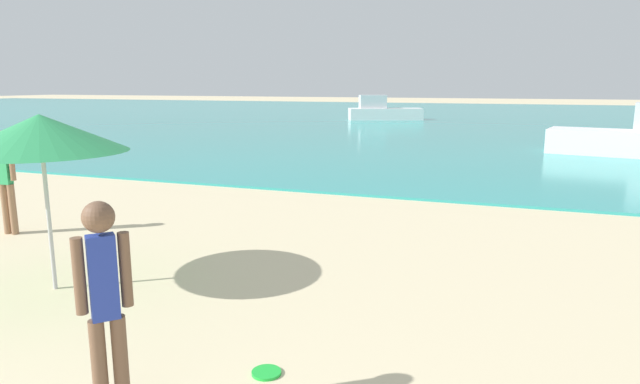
# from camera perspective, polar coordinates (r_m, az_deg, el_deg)

# --- Properties ---
(water) EXTENTS (160.00, 60.00, 0.06)m
(water) POSITION_cam_1_polar(r_m,az_deg,el_deg) (41.81, 17.01, 7.30)
(water) COLOR teal
(water) RESTS_ON ground
(person_standing) EXTENTS (0.29, 0.31, 1.70)m
(person_standing) POSITION_cam_1_polar(r_m,az_deg,el_deg) (4.30, -21.39, -10.48)
(person_standing) COLOR brown
(person_standing) RESTS_ON ground
(frisbee) EXTENTS (0.26, 0.26, 0.03)m
(frisbee) POSITION_cam_1_polar(r_m,az_deg,el_deg) (5.08, -5.58, -18.13)
(frisbee) COLOR green
(frisbee) RESTS_ON ground
(person_distant) EXTENTS (0.40, 0.23, 1.74)m
(person_distant) POSITION_cam_1_polar(r_m,az_deg,el_deg) (10.50, -29.81, 1.45)
(person_distant) COLOR #936B4C
(person_distant) RESTS_ON ground
(boat_near) EXTENTS (5.57, 2.74, 1.82)m
(boat_near) POSITION_cam_1_polar(r_m,az_deg,el_deg) (21.70, 30.22, 4.88)
(boat_near) COLOR white
(boat_near) RESTS_ON water
(boat_far) EXTENTS (5.16, 3.42, 1.68)m
(boat_far) POSITION_cam_1_polar(r_m,az_deg,el_deg) (38.18, 6.50, 8.31)
(boat_far) COLOR white
(boat_far) RESTS_ON water
(beach_umbrella) EXTENTS (1.98, 1.98, 2.15)m
(beach_umbrella) POSITION_cam_1_polar(r_m,az_deg,el_deg) (7.26, -26.99, 5.43)
(beach_umbrella) COLOR #B7B7BC
(beach_umbrella) RESTS_ON ground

